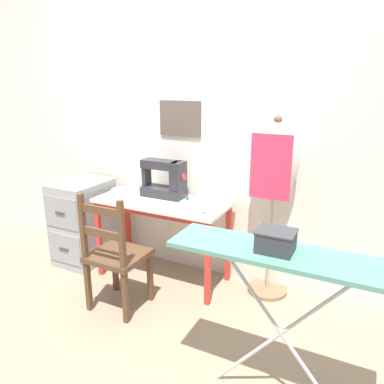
% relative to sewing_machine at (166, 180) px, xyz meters
% --- Properties ---
extents(ground_plane, '(14.00, 14.00, 0.00)m').
position_rel_sewing_machine_xyz_m(ground_plane, '(0.02, -0.35, -0.86)').
color(ground_plane, gray).
extents(wall_back, '(10.00, 0.07, 2.55)m').
position_rel_sewing_machine_xyz_m(wall_back, '(0.02, 0.21, 0.42)').
color(wall_back, silver).
rests_on(wall_back, ground_plane).
extents(sewing_table, '(1.12, 0.50, 0.71)m').
position_rel_sewing_machine_xyz_m(sewing_table, '(0.02, -0.12, -0.24)').
color(sewing_table, silver).
rests_on(sewing_table, ground_plane).
extents(sewing_machine, '(0.39, 0.18, 0.34)m').
position_rel_sewing_machine_xyz_m(sewing_machine, '(0.00, 0.00, 0.00)').
color(sewing_machine, '#28282D').
rests_on(sewing_machine, sewing_table).
extents(fabric_bowl, '(0.16, 0.16, 0.05)m').
position_rel_sewing_machine_xyz_m(fabric_bowl, '(-0.39, -0.12, -0.12)').
color(fabric_bowl, silver).
rests_on(fabric_bowl, sewing_table).
extents(scissors, '(0.11, 0.11, 0.01)m').
position_rel_sewing_machine_xyz_m(scissors, '(0.48, -0.21, -0.15)').
color(scissors, silver).
rests_on(scissors, sewing_table).
extents(thread_spool_near_machine, '(0.04, 0.04, 0.04)m').
position_rel_sewing_machine_xyz_m(thread_spool_near_machine, '(0.21, -0.01, -0.13)').
color(thread_spool_near_machine, '#2875C1').
rests_on(thread_spool_near_machine, sewing_table).
extents(wooden_chair, '(0.40, 0.38, 0.92)m').
position_rel_sewing_machine_xyz_m(wooden_chair, '(-0.06, -0.65, -0.43)').
color(wooden_chair, '#513823').
rests_on(wooden_chair, ground_plane).
extents(filing_cabinet, '(0.40, 0.54, 0.78)m').
position_rel_sewing_machine_xyz_m(filing_cabinet, '(-0.83, -0.15, -0.47)').
color(filing_cabinet, '#93999E').
rests_on(filing_cabinet, ground_plane).
extents(dress_form, '(0.35, 0.32, 1.43)m').
position_rel_sewing_machine_xyz_m(dress_form, '(0.90, 0.07, 0.17)').
color(dress_form, '#846647').
rests_on(dress_form, ground_plane).
extents(ironing_board, '(1.17, 0.30, 0.88)m').
position_rel_sewing_machine_xyz_m(ironing_board, '(1.25, -0.98, -0.04)').
color(ironing_board, '#518E7A').
rests_on(ironing_board, ground_plane).
extents(storage_box, '(0.18, 0.15, 0.11)m').
position_rel_sewing_machine_xyz_m(storage_box, '(1.19, -0.98, 0.07)').
color(storage_box, '#333338').
rests_on(storage_box, ironing_board).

